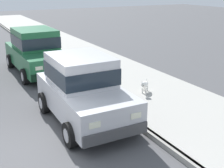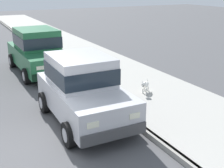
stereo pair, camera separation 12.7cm
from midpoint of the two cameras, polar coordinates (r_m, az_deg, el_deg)
ground_plane at (r=7.41m, az=-17.34°, el=-12.65°), size 80.00×80.00×0.00m
curb at (r=8.38m, az=4.72°, el=-7.44°), size 0.16×64.00×0.14m
sidewalk at (r=9.38m, az=14.13°, el=-5.00°), size 3.60×64.00×0.14m
car_silver_hatchback at (r=8.36m, az=-5.26°, el=-0.77°), size 1.98×3.81×1.88m
car_green_sedan at (r=13.49m, az=-13.84°, el=6.32°), size 2.11×4.64×1.92m
dog_white at (r=10.35m, az=6.77°, el=-0.16°), size 0.58×0.56×0.49m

